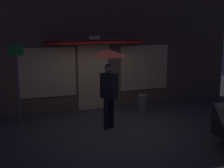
{
  "coord_description": "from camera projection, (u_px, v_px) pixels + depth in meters",
  "views": [
    {
      "loc": [
        -2.83,
        -7.48,
        2.82
      ],
      "look_at": [
        -0.09,
        0.11,
        1.25
      ],
      "focal_mm": 48.21,
      "sensor_mm": 36.0,
      "label": 1
    }
  ],
  "objects": [
    {
      "name": "building_facade",
      "position": [
        92.0,
        43.0,
        10.12
      ],
      "size": [
        10.63,
        1.0,
        4.58
      ],
      "color": "brown",
      "rests_on": "ground"
    },
    {
      "name": "person_with_umbrella",
      "position": [
        109.0,
        69.0,
        8.12
      ],
      "size": [
        1.0,
        1.0,
        2.2
      ],
      "rotation": [
        0.0,
        0.0,
        -1.13
      ],
      "color": "black",
      "rests_on": "ground"
    },
    {
      "name": "ground_plane",
      "position": [
        116.0,
        129.0,
        8.39
      ],
      "size": [
        18.0,
        18.0,
        0.0
      ],
      "primitive_type": "plane",
      "color": "#423F44"
    },
    {
      "name": "street_sign_post",
      "position": [
        18.0,
        78.0,
        8.56
      ],
      "size": [
        0.4,
        0.07,
        2.4
      ],
      "color": "#595B60",
      "rests_on": "ground"
    },
    {
      "name": "sidewalk_bollard",
      "position": [
        143.0,
        104.0,
        9.93
      ],
      "size": [
        0.28,
        0.28,
        0.59
      ],
      "primitive_type": "cylinder",
      "color": "slate",
      "rests_on": "ground"
    }
  ]
}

